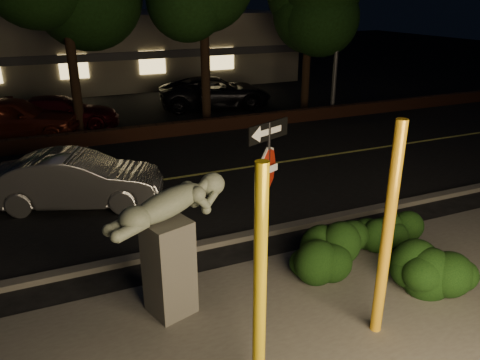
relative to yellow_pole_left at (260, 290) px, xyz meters
name	(u,v)px	position (x,y,z in m)	size (l,w,h in m)	color
ground	(166,147)	(1.69, 11.06, -1.64)	(90.00, 90.00, 0.00)	black
patio	(360,354)	(1.69, 0.06, -1.63)	(14.00, 6.00, 0.02)	#4C4944
road	(192,176)	(1.69, 8.06, -1.63)	(80.00, 8.00, 0.01)	black
lane_marking	(192,175)	(1.69, 8.06, -1.62)	(80.00, 0.12, 0.01)	#CAC851
curb	(250,235)	(1.69, 3.96, -1.58)	(80.00, 0.25, 0.12)	#4C4944
brick_wall	(156,131)	(1.69, 12.36, -1.39)	(40.00, 0.35, 0.50)	#412015
parking_lot	(128,106)	(1.69, 18.06, -1.63)	(40.00, 12.00, 0.01)	black
building	(100,47)	(1.69, 26.05, 0.36)	(22.00, 10.20, 4.00)	#72675B
yellow_pole_left	(260,290)	(0.00, 0.00, 0.00)	(0.16, 0.16, 3.27)	yellow
yellow_pole_right	(387,234)	(2.25, 0.43, 0.07)	(0.17, 0.17, 3.41)	yellow
signpost	(268,170)	(1.39, 2.57, 0.46)	(0.93, 0.42, 2.95)	black
sculpture	(169,237)	(-0.54, 2.17, -0.25)	(2.09, 1.12, 2.25)	#4C4944
hedge_center	(333,247)	(2.60, 2.18, -1.14)	(1.90, 0.89, 0.99)	black
hedge_right	(390,228)	(4.10, 2.37, -1.15)	(1.48, 0.79, 0.97)	black
hedge_far_right	(440,263)	(3.98, 0.91, -1.11)	(1.52, 0.95, 1.05)	black
silver_sedan	(77,180)	(-1.54, 7.22, -0.96)	(1.43, 4.11, 1.35)	#A4A4A9
parked_car_red	(12,118)	(-3.14, 14.21, -0.85)	(1.86, 4.63, 1.58)	maroon
parked_car_darkred	(61,113)	(-1.40, 15.11, -1.00)	(1.78, 4.37, 1.27)	#440910
parked_car_dark	(215,92)	(5.46, 16.18, -0.92)	(2.38, 5.17, 1.44)	black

